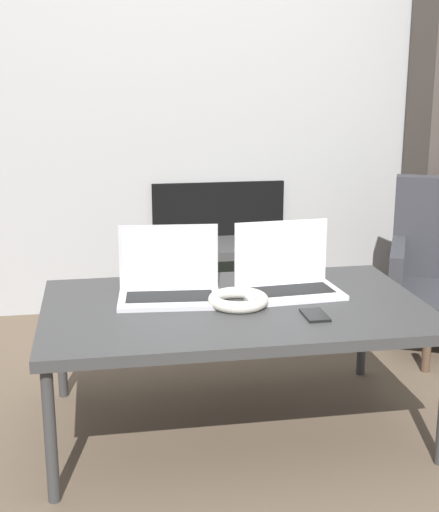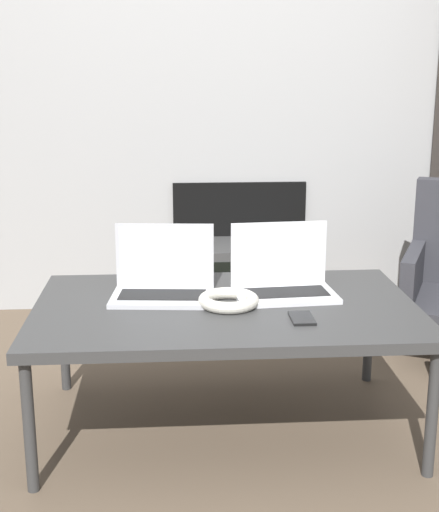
% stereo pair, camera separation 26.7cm
% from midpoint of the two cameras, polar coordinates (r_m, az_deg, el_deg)
% --- Properties ---
extents(ground_plane, '(14.00, 14.00, 0.00)m').
position_cam_midpoint_polar(ground_plane, '(2.35, -0.88, -16.67)').
color(ground_plane, brown).
extents(wall_back, '(7.00, 0.08, 2.60)m').
position_cam_midpoint_polar(wall_back, '(3.66, -5.14, 15.58)').
color(wall_back, '#999999').
rests_on(wall_back, ground_plane).
extents(table, '(1.29, 0.79, 0.46)m').
position_cam_midpoint_polar(table, '(2.42, -1.95, -4.60)').
color(table, '#333333').
rests_on(table, ground_plane).
extents(laptop_left, '(0.37, 0.26, 0.24)m').
position_cam_midpoint_polar(laptop_left, '(2.48, -7.13, -2.13)').
color(laptop_left, '#B2B2B7').
rests_on(laptop_left, table).
extents(laptop_right, '(0.36, 0.25, 0.24)m').
position_cam_midpoint_polar(laptop_right, '(2.53, 2.40, -1.67)').
color(laptop_right, silver).
rests_on(laptop_right, table).
extents(headphones, '(0.20, 0.20, 0.04)m').
position_cam_midpoint_polar(headphones, '(2.39, -1.69, -3.58)').
color(headphones, beige).
rests_on(headphones, table).
extents(phone, '(0.07, 0.12, 0.01)m').
position_cam_midpoint_polar(phone, '(2.30, 4.35, -4.80)').
color(phone, black).
rests_on(phone, table).
extents(tv, '(0.48, 0.37, 0.39)m').
position_cam_midpoint_polar(tv, '(3.60, -1.68, -2.02)').
color(tv, '#383838').
rests_on(tv, ground_plane).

